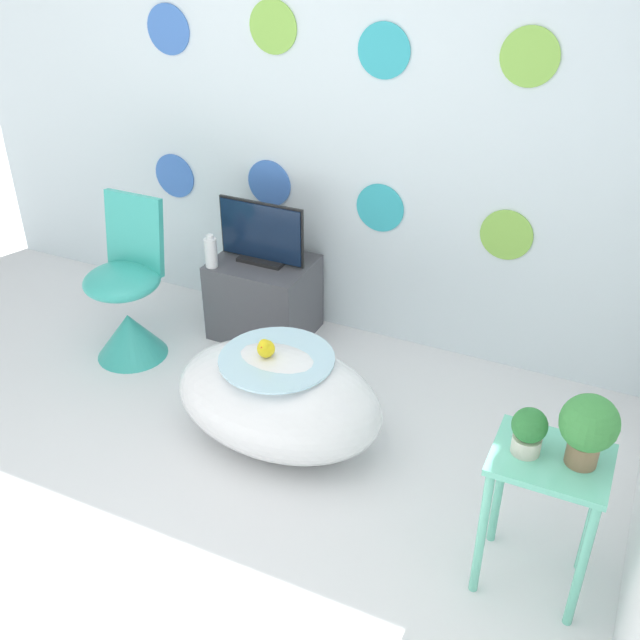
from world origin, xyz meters
TOP-DOWN VIEW (x-y plane):
  - ground_plane at (0.00, 0.00)m, footprint 12.00×12.00m
  - wall_back_dotted at (-0.00, 2.08)m, footprint 4.43×0.05m
  - bathtub at (0.24, 1.03)m, footprint 0.94×0.60m
  - rubber_duck at (0.20, 1.00)m, footprint 0.08×0.08m
  - chair at (-0.79, 1.34)m, footprint 0.38×0.38m
  - tv_cabinet at (-0.26, 1.82)m, footprint 0.51×0.41m
  - tv at (-0.26, 1.82)m, footprint 0.48×0.12m
  - vase at (-0.47, 1.66)m, footprint 0.06×0.06m
  - side_table at (1.40, 0.74)m, footprint 0.38×0.31m
  - potted_plant_left at (1.31, 0.73)m, footprint 0.12×0.12m
  - potted_plant_right at (1.48, 0.75)m, footprint 0.18×0.18m

SIDE VIEW (x-z plane):
  - ground_plane at x=0.00m, z-range 0.00..0.00m
  - tv_cabinet at x=-0.26m, z-range 0.00..0.43m
  - bathtub at x=0.24m, z-range 0.00..0.47m
  - chair at x=-0.79m, z-range -0.14..0.69m
  - side_table at x=1.40m, z-range 0.15..0.73m
  - rubber_duck at x=0.20m, z-range 0.47..0.56m
  - vase at x=-0.47m, z-range 0.42..0.60m
  - tv at x=-0.26m, z-range 0.42..0.75m
  - potted_plant_left at x=1.31m, z-range 0.58..0.75m
  - potted_plant_right at x=1.48m, z-range 0.60..0.85m
  - wall_back_dotted at x=0.00m, z-range 0.00..2.60m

